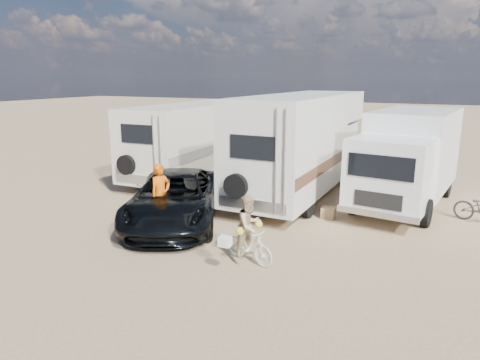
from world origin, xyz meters
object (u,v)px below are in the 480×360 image
at_px(box_truck, 407,160).
at_px(cooler, 261,202).
at_px(rv_left, 195,141).
at_px(bike_man, 162,213).
at_px(bike_woman, 249,245).
at_px(rv_main, 302,146).
at_px(rider_man, 161,200).
at_px(rider_woman, 249,233).
at_px(dark_suv, 175,198).
at_px(crate, 328,213).

distance_m(box_truck, cooler, 5.41).
bearing_deg(cooler, rv_left, 130.43).
height_order(bike_man, bike_woman, bike_man).
height_order(rv_main, bike_woman, rv_main).
bearing_deg(box_truck, rv_main, -170.12).
bearing_deg(rider_man, box_truck, -29.23).
xyz_separation_m(rv_left, rider_man, (2.88, -6.65, -0.75)).
bearing_deg(rider_man, rv_main, -5.93).
distance_m(rv_left, rider_woman, 10.03).
height_order(rv_main, cooler, rv_main).
distance_m(rv_left, bike_woman, 10.07).
relative_size(bike_man, bike_woman, 1.29).
xyz_separation_m(dark_suv, crate, (4.32, 2.58, -0.63)).
bearing_deg(dark_suv, rider_woman, -52.19).
height_order(dark_suv, bike_woman, dark_suv).
bearing_deg(bike_man, rider_woman, -89.14).
xyz_separation_m(rider_woman, crate, (0.90, 4.35, -0.61)).
distance_m(box_truck, rider_man, 8.77).
bearing_deg(bike_woman, rider_woman, 0.00).
height_order(dark_suv, rider_man, rider_man).
xyz_separation_m(bike_woman, crate, (0.90, 4.35, -0.28)).
xyz_separation_m(box_truck, cooler, (-4.50, -2.63, -1.44)).
relative_size(rv_left, crate, 19.49).
height_order(rider_man, rider_woman, rider_man).
distance_m(rv_main, bike_woman, 7.03).
bearing_deg(rv_left, box_truck, -6.21).
relative_size(bike_man, rider_woman, 1.24).
relative_size(rv_left, dark_suv, 1.47).
height_order(bike_man, rider_woman, rider_woman).
bearing_deg(rider_man, dark_suv, 15.15).
bearing_deg(rv_left, bike_man, -68.22).
relative_size(box_truck, dark_suv, 1.18).
bearing_deg(bike_woman, cooler, 37.24).
bearing_deg(rider_woman, rider_man, 90.64).
relative_size(cooler, crate, 1.41).
distance_m(rv_left, crate, 8.12).
bearing_deg(box_truck, bike_man, -130.10).
bearing_deg(bike_woman, bike_man, 90.64).
xyz_separation_m(bike_man, cooler, (1.93, 3.27, -0.27)).
distance_m(rv_main, rv_left, 5.54).
relative_size(rv_main, box_truck, 1.32).
relative_size(rv_left, box_truck, 1.24).
bearing_deg(cooler, rider_woman, -85.27).
distance_m(bike_man, cooler, 3.81).
relative_size(bike_man, rider_man, 1.05).
xyz_separation_m(rv_main, bike_man, (-2.57, -5.73, -1.44)).
height_order(bike_woman, rider_man, rider_man).
distance_m(bike_woman, cooler, 4.61).
relative_size(rv_left, rider_woman, 5.39).
height_order(cooler, crate, cooler).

